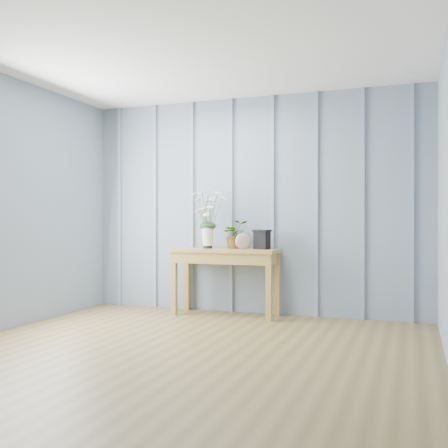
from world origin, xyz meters
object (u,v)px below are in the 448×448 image
at_px(daisy_vase, 208,212).
at_px(felt_disc_vessel, 243,241).
at_px(carved_box, 262,239).
at_px(sideboard, 226,259).

distance_m(daisy_vase, felt_disc_vessel, 0.54).
relative_size(daisy_vase, carved_box, 3.07).
bearing_deg(sideboard, carved_box, 6.00).
height_order(sideboard, felt_disc_vessel, felt_disc_vessel).
height_order(sideboard, carved_box, carved_box).
bearing_deg(felt_disc_vessel, daisy_vase, 138.93).
height_order(sideboard, daisy_vase, daisy_vase).
height_order(felt_disc_vessel, carved_box, carved_box).
xyz_separation_m(sideboard, daisy_vase, (-0.21, -0.01, 0.53)).
relative_size(sideboard, daisy_vase, 1.81).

